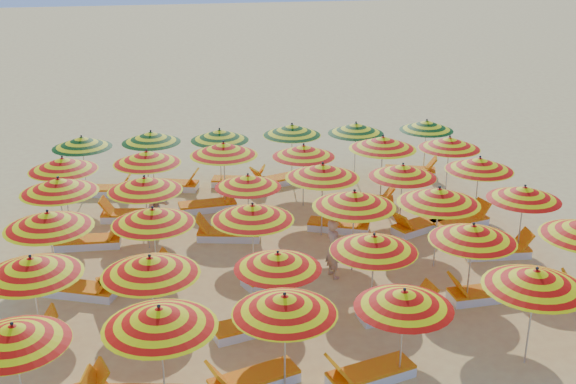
% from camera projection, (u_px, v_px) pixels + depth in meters
% --- Properties ---
extents(ground, '(120.00, 120.00, 0.00)m').
position_uv_depth(ground, '(292.00, 256.00, 18.81)').
color(ground, '#EBC968').
rests_on(ground, ground).
extents(umbrella_0, '(2.27, 2.27, 2.00)m').
position_uv_depth(umbrella_0, '(13.00, 334.00, 12.01)').
color(umbrella_0, silver).
rests_on(umbrella_0, ground).
extents(umbrella_1, '(2.49, 2.49, 2.13)m').
position_uv_depth(umbrella_1, '(160.00, 318.00, 12.29)').
color(umbrella_1, silver).
rests_on(umbrella_1, ground).
extents(umbrella_2, '(2.17, 2.17, 2.05)m').
position_uv_depth(umbrella_2, '(285.00, 304.00, 12.86)').
color(umbrella_2, silver).
rests_on(umbrella_2, ground).
extents(umbrella_3, '(2.07, 2.07, 1.96)m').
position_uv_depth(umbrella_3, '(404.00, 299.00, 13.19)').
color(umbrella_3, silver).
rests_on(umbrella_3, ground).
extents(umbrella_4, '(2.58, 2.58, 2.12)m').
position_uv_depth(umbrella_4, '(536.00, 279.00, 13.63)').
color(umbrella_4, silver).
rests_on(umbrella_4, ground).
extents(umbrella_6, '(2.53, 2.53, 2.11)m').
position_uv_depth(umbrella_6, '(31.00, 266.00, 14.14)').
color(umbrella_6, silver).
rests_on(umbrella_6, ground).
extents(umbrella_7, '(2.29, 2.29, 2.10)m').
position_uv_depth(umbrella_7, '(150.00, 266.00, 14.20)').
color(umbrella_7, silver).
rests_on(umbrella_7, ground).
extents(umbrella_8, '(2.36, 2.36, 1.93)m').
position_uv_depth(umbrella_8, '(278.00, 261.00, 14.73)').
color(umbrella_8, silver).
rests_on(umbrella_8, ground).
extents(umbrella_9, '(2.02, 2.02, 2.02)m').
position_uv_depth(umbrella_9, '(374.00, 243.00, 15.33)').
color(umbrella_9, silver).
rests_on(umbrella_9, ground).
extents(umbrella_10, '(2.53, 2.53, 2.06)m').
position_uv_depth(umbrella_10, '(473.00, 233.00, 15.76)').
color(umbrella_10, silver).
rests_on(umbrella_10, ground).
extents(umbrella_12, '(2.31, 2.31, 2.14)m').
position_uv_depth(umbrella_12, '(48.00, 220.00, 16.25)').
color(umbrella_12, silver).
rests_on(umbrella_12, ground).
extents(umbrella_13, '(2.46, 2.46, 2.07)m').
position_uv_depth(umbrella_13, '(153.00, 216.00, 16.63)').
color(umbrella_13, silver).
rests_on(umbrella_13, ground).
extents(umbrella_14, '(2.13, 2.13, 2.08)m').
position_uv_depth(umbrella_14, '(253.00, 212.00, 16.81)').
color(umbrella_14, silver).
rests_on(umbrella_14, ground).
extents(umbrella_15, '(2.63, 2.63, 2.17)m').
position_uv_depth(umbrella_15, '(354.00, 199.00, 17.39)').
color(umbrella_15, silver).
rests_on(umbrella_15, ground).
extents(umbrella_16, '(2.12, 2.12, 2.17)m').
position_uv_depth(umbrella_16, '(439.00, 196.00, 17.58)').
color(umbrella_16, silver).
rests_on(umbrella_16, ground).
extents(umbrella_17, '(2.36, 2.36, 1.98)m').
position_uv_depth(umbrella_17, '(524.00, 193.00, 18.22)').
color(umbrella_17, silver).
rests_on(umbrella_17, ground).
extents(umbrella_18, '(2.51, 2.51, 2.11)m').
position_uv_depth(umbrella_18, '(59.00, 185.00, 18.41)').
color(umbrella_18, silver).
rests_on(umbrella_18, ground).
extents(umbrella_19, '(2.25, 2.25, 2.07)m').
position_uv_depth(umbrella_19, '(145.00, 184.00, 18.63)').
color(umbrella_19, silver).
rests_on(umbrella_19, ground).
extents(umbrella_20, '(2.27, 2.27, 1.90)m').
position_uv_depth(umbrella_20, '(248.00, 181.00, 19.27)').
color(umbrella_20, silver).
rests_on(umbrella_20, ground).
extents(umbrella_21, '(2.67, 2.67, 2.14)m').
position_uv_depth(umbrella_21, '(323.00, 171.00, 19.39)').
color(umbrella_21, silver).
rests_on(umbrella_21, ground).
extents(umbrella_22, '(2.47, 2.47, 1.99)m').
position_uv_depth(umbrella_22, '(403.00, 171.00, 19.80)').
color(umbrella_22, silver).
rests_on(umbrella_22, ground).
extents(umbrella_23, '(2.11, 2.11, 2.04)m').
position_uv_depth(umbrella_23, '(480.00, 164.00, 20.22)').
color(umbrella_23, silver).
rests_on(umbrella_23, ground).
extents(umbrella_24, '(2.14, 2.14, 2.05)m').
position_uv_depth(umbrella_24, '(63.00, 164.00, 20.18)').
color(umbrella_24, silver).
rests_on(umbrella_24, ground).
extents(umbrella_25, '(2.47, 2.47, 2.08)m').
position_uv_depth(umbrella_25, '(147.00, 157.00, 20.69)').
color(umbrella_25, silver).
rests_on(umbrella_25, ground).
extents(umbrella_26, '(2.23, 2.23, 2.14)m').
position_uv_depth(umbrella_26, '(224.00, 149.00, 21.24)').
color(umbrella_26, silver).
rests_on(umbrella_26, ground).
extents(umbrella_27, '(2.15, 2.15, 2.00)m').
position_uv_depth(umbrella_27, '(304.00, 151.00, 21.48)').
color(umbrella_27, silver).
rests_on(umbrella_27, ground).
extents(umbrella_28, '(2.15, 2.15, 2.17)m').
position_uv_depth(umbrella_28, '(383.00, 143.00, 21.74)').
color(umbrella_28, silver).
rests_on(umbrella_28, ground).
extents(umbrella_29, '(2.32, 2.32, 2.02)m').
position_uv_depth(umbrella_29, '(449.00, 143.00, 22.17)').
color(umbrella_29, silver).
rests_on(umbrella_29, ground).
extents(umbrella_30, '(2.38, 2.38, 1.96)m').
position_uv_depth(umbrella_30, '(82.00, 142.00, 22.43)').
color(umbrella_30, silver).
rests_on(umbrella_30, ground).
extents(umbrella_31, '(2.42, 2.42, 1.99)m').
position_uv_depth(umbrella_31, '(151.00, 137.00, 22.87)').
color(umbrella_31, silver).
rests_on(umbrella_31, ground).
extents(umbrella_32, '(2.31, 2.31, 1.99)m').
position_uv_depth(umbrella_32, '(220.00, 135.00, 23.09)').
color(umbrella_32, silver).
rests_on(umbrella_32, ground).
extents(umbrella_33, '(2.07, 2.07, 2.03)m').
position_uv_depth(umbrella_33, '(292.00, 130.00, 23.54)').
color(umbrella_33, silver).
rests_on(umbrella_33, ground).
extents(umbrella_34, '(2.15, 2.15, 1.98)m').
position_uv_depth(umbrella_34, '(356.00, 128.00, 23.86)').
color(umbrella_34, silver).
rests_on(umbrella_34, ground).
extents(umbrella_35, '(1.98, 1.98, 1.93)m').
position_uv_depth(umbrella_35, '(427.00, 125.00, 24.36)').
color(umbrella_35, silver).
rests_on(umbrella_35, ground).
extents(lounger_2, '(1.83, 1.07, 0.69)m').
position_uv_depth(lounger_2, '(252.00, 380.00, 13.49)').
color(lounger_2, white).
rests_on(lounger_2, ground).
extents(lounger_3, '(1.82, 1.01, 0.69)m').
position_uv_depth(lounger_3, '(369.00, 374.00, 13.67)').
color(lounger_3, white).
rests_on(lounger_3, ground).
extents(lounger_4, '(1.82, 1.03, 0.69)m').
position_uv_depth(lounger_4, '(17.00, 340.00, 14.77)').
color(lounger_4, white).
rests_on(lounger_4, ground).
extents(lounger_5, '(1.82, 1.00, 0.69)m').
position_uv_depth(lounger_5, '(254.00, 325.00, 15.32)').
color(lounger_5, white).
rests_on(lounger_5, ground).
extents(lounger_6, '(1.79, 0.78, 0.69)m').
position_uv_depth(lounger_6, '(398.00, 310.00, 15.91)').
color(lounger_6, white).
rests_on(lounger_6, ground).
extents(lounger_7, '(1.75, 0.65, 0.69)m').
position_uv_depth(lounger_7, '(483.00, 294.00, 16.61)').
color(lounger_7, white).
rests_on(lounger_7, ground).
extents(lounger_9, '(1.82, 1.20, 0.69)m').
position_uv_depth(lounger_9, '(83.00, 290.00, 16.79)').
color(lounger_9, white).
rests_on(lounger_9, ground).
extents(lounger_10, '(1.83, 1.08, 0.69)m').
position_uv_depth(lounger_10, '(136.00, 278.00, 17.33)').
color(lounger_10, white).
rests_on(lounger_10, ground).
extents(lounger_11, '(1.82, 1.20, 0.69)m').
position_uv_depth(lounger_11, '(275.00, 276.00, 17.43)').
color(lounger_11, white).
rests_on(lounger_11, ground).
extents(lounger_12, '(1.77, 0.72, 0.69)m').
position_uv_depth(lounger_12, '(498.00, 251.00, 18.76)').
color(lounger_12, white).
rests_on(lounger_12, ground).
extents(lounger_13, '(1.76, 0.68, 0.69)m').
position_uv_depth(lounger_13, '(90.00, 241.00, 19.29)').
color(lounger_13, white).
rests_on(lounger_13, ground).
extents(lounger_14, '(1.82, 0.94, 0.69)m').
position_uv_depth(lounger_14, '(227.00, 234.00, 19.74)').
color(lounger_14, white).
rests_on(lounger_14, ground).
extents(lounger_15, '(1.82, 1.21, 0.69)m').
position_uv_depth(lounger_15, '(340.00, 225.00, 20.30)').
color(lounger_15, white).
rests_on(lounger_15, ground).
extents(lounger_16, '(1.82, 1.23, 0.69)m').
position_uv_depth(lounger_16, '(419.00, 226.00, 20.29)').
color(lounger_16, white).
rests_on(lounger_16, ground).
extents(lounger_17, '(1.82, 0.97, 0.69)m').
position_uv_depth(lounger_17, '(460.00, 222.00, 20.55)').
color(lounger_17, white).
rests_on(lounger_17, ground).
extents(lounger_18, '(1.80, 0.85, 0.69)m').
position_uv_depth(lounger_18, '(130.00, 215.00, 20.99)').
color(lounger_18, white).
rests_on(lounger_18, ground).
extents(lounger_19, '(1.78, 0.73, 0.69)m').
position_uv_depth(lounger_19, '(209.00, 205.00, 21.72)').
color(lounger_19, white).
rests_on(lounger_19, ground).
extents(lounger_20, '(1.82, 1.03, 0.69)m').
position_uv_depth(lounger_20, '(367.00, 201.00, 22.05)').
color(lounger_20, white).
rests_on(lounger_20, ground).
extents(lounger_21, '(1.81, 0.87, 0.69)m').
position_uv_depth(lounger_21, '(106.00, 190.00, 22.93)').
color(lounger_21, white).
rests_on(lounger_21, ground).
extents(lounger_22, '(1.83, 1.07, 0.69)m').
position_uv_depth(lounger_22, '(173.00, 185.00, 23.38)').
color(lounger_22, white).
rests_on(lounger_22, ground).
extents(lounger_23, '(1.82, 1.03, 0.69)m').
position_uv_depth(lounger_23, '(240.00, 182.00, 23.68)').
color(lounger_23, white).
rests_on(lounger_23, ground).
extents(lounger_24, '(1.83, 1.12, 0.69)m').
position_uv_depth(lounger_24, '(276.00, 180.00, 23.77)').
color(lounger_24, white).
rests_on(lounger_24, ground).
extents(lounger_25, '(1.83, 1.12, 0.69)m').
position_uv_depth(lounger_25, '(411.00, 171.00, 24.66)').
color(lounger_25, white).
rests_on(lounger_25, ground).
extents(beachgoer_a, '(0.51, 0.63, 1.52)m').
position_uv_depth(beachgoer_a, '(334.00, 248.00, 17.48)').
color(beachgoer_a, tan).
rests_on(beachgoer_a, ground).
extents(beachgoer_b, '(0.89, 0.84, 1.46)m').
position_uv_depth(beachgoer_b, '(158.00, 208.00, 20.01)').
color(beachgoer_b, tan).
rests_on(beachgoer_b, ground).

